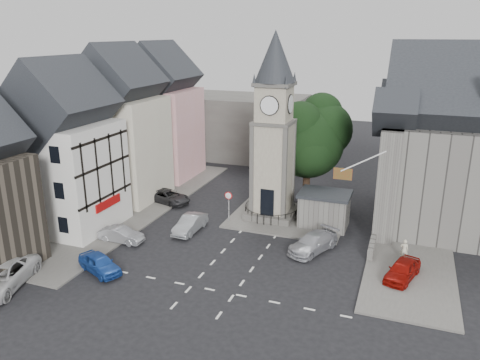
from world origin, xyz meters
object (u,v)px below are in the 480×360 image
at_px(stone_shelter, 324,209).
at_px(pedestrian, 404,250).
at_px(car_east_red, 403,270).
at_px(clock_tower, 274,129).
at_px(car_west_blue, 100,263).

height_order(stone_shelter, pedestrian, stone_shelter).
bearing_deg(stone_shelter, car_east_red, -47.05).
relative_size(clock_tower, car_west_blue, 4.21).
bearing_deg(clock_tower, pedestrian, -22.20).
bearing_deg(car_east_red, pedestrian, 106.94).
relative_size(stone_shelter, car_east_red, 1.10).
height_order(clock_tower, pedestrian, clock_tower).
xyz_separation_m(car_west_blue, car_east_red, (19.83, 6.30, 0.01)).
distance_m(clock_tower, pedestrian, 14.42).
xyz_separation_m(stone_shelter, car_east_red, (6.70, -7.20, -0.88)).
relative_size(stone_shelter, pedestrian, 2.67).
bearing_deg(car_west_blue, clock_tower, -7.10).
xyz_separation_m(car_east_red, pedestrian, (0.00, 3.00, 0.14)).
distance_m(clock_tower, car_west_blue, 17.91).
distance_m(car_east_red, pedestrian, 3.00).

